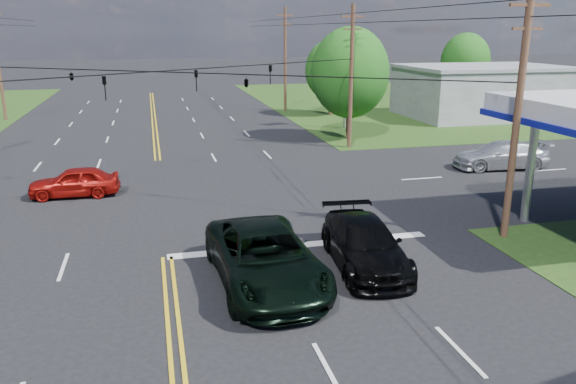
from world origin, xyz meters
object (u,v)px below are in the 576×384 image
object	(u,v)px
pole_se	(518,112)
pole_right_far	(285,58)
pickup_dkgreen	(265,257)
tree_far_r	(465,61)
tree_right_b	(331,70)
suv_black	(365,244)
tree_right_a	(350,73)
retail_ne	(482,93)
pole_ne	(351,76)

from	to	relation	value
pole_se	pole_right_far	xyz separation A→B (m)	(0.00, 37.00, 0.25)
pickup_dkgreen	tree_far_r	bearing A→B (deg)	50.46
tree_right_b	tree_far_r	size ratio (longest dim) A/B	0.93
pole_se	suv_black	world-z (taller)	pole_se
suv_black	tree_right_a	bearing A→B (deg)	76.90
tree_right_b	suv_black	distance (m)	35.88
pickup_dkgreen	suv_black	distance (m)	3.67
retail_ne	pole_ne	distance (m)	20.43
pole_right_far	suv_black	size ratio (longest dim) A/B	1.82
pole_ne	tree_right_b	xyz separation A→B (m)	(3.50, 15.00, -0.70)
tree_right_b	suv_black	xyz separation A→B (m)	(-9.89, -34.32, -3.42)
pole_right_far	pole_se	bearing A→B (deg)	-90.00
pole_right_far	tree_right_b	distance (m)	5.40
pole_se	tree_right_a	bearing A→B (deg)	87.27
tree_right_b	pickup_dkgreen	xyz separation A→B (m)	(-13.50, -34.96, -3.30)
pole_right_far	tree_far_r	distance (m)	21.10
retail_ne	pole_right_far	bearing A→B (deg)	154.80
tree_right_b	tree_far_r	bearing A→B (deg)	18.92
pole_right_far	tree_right_b	xyz separation A→B (m)	(3.50, -4.00, -0.95)
tree_right_a	tree_right_b	bearing A→B (deg)	78.23
pole_se	tree_far_r	distance (m)	44.30
pole_right_far	pole_ne	bearing A→B (deg)	-90.00
tree_right_a	pickup_dkgreen	bearing A→B (deg)	-115.60
tree_right_a	pickup_dkgreen	distance (m)	25.76
pole_right_far	suv_black	world-z (taller)	pole_right_far
pole_right_far	pickup_dkgreen	world-z (taller)	pole_right_far
retail_ne	tree_far_r	distance (m)	11.02
retail_ne	tree_far_r	size ratio (longest dim) A/B	1.83
pole_right_far	pickup_dkgreen	size ratio (longest dim) A/B	1.52
pole_se	tree_far_r	world-z (taller)	pole_se
tree_far_r	pole_se	bearing A→B (deg)	-118.30
pole_se	suv_black	size ratio (longest dim) A/B	1.73
pole_ne	pole_right_far	xyz separation A→B (m)	(0.00, 19.00, 0.25)
pole_se	suv_black	xyz separation A→B (m)	(-6.39, -1.32, -4.12)
pole_right_far	tree_right_a	distance (m)	16.03
retail_ne	suv_black	size ratio (longest dim) A/B	2.55
retail_ne	pole_right_far	world-z (taller)	pole_right_far
pole_ne	tree_far_r	size ratio (longest dim) A/B	1.25
retail_ne	pole_ne	bearing A→B (deg)	-147.09
pole_se	suv_black	bearing A→B (deg)	-168.28
pole_ne	pickup_dkgreen	xyz separation A→B (m)	(-10.00, -19.96, -4.00)
pole_se	tree_right_a	world-z (taller)	pole_se
retail_ne	pole_se	distance (m)	33.72
tree_far_r	tree_right_a	bearing A→B (deg)	-138.01
tree_right_a	suv_black	distance (m)	23.87
pole_se	tree_far_r	size ratio (longest dim) A/B	1.25
pole_right_far	tree_right_a	bearing A→B (deg)	-86.42
suv_black	pole_se	bearing A→B (deg)	16.93
pole_ne	suv_black	xyz separation A→B (m)	(-6.39, -19.32, -4.12)
retail_ne	tree_far_r	bearing A→B (deg)	68.20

